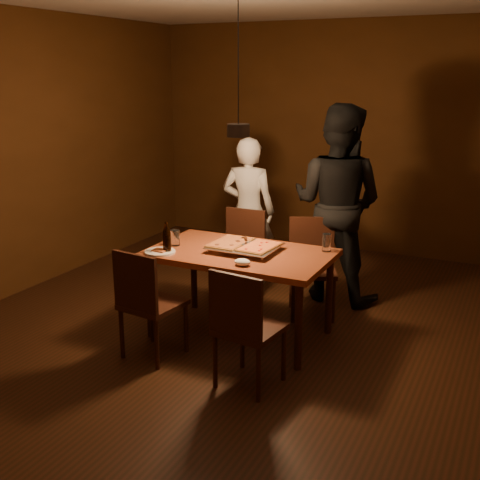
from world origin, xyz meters
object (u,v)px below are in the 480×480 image
at_px(chair_far_right, 312,257).
at_px(diner_white, 248,211).
at_px(chair_near_right, 244,319).
at_px(pizza_tray, 245,248).
at_px(chair_near_left, 145,295).
at_px(pendant_lamp, 238,129).
at_px(plate_slice, 160,252).
at_px(dining_table, 240,260).
at_px(chair_far_left, 241,247).
at_px(beer_bottle_b, 167,239).
at_px(diner_dark, 337,204).
at_px(beer_bottle_a, 167,237).

distance_m(chair_far_right, diner_white, 1.07).
height_order(chair_near_right, pizza_tray, chair_near_right).
relative_size(chair_far_right, chair_near_left, 1.14).
bearing_deg(pendant_lamp, plate_slice, -152.44).
distance_m(diner_white, pendant_lamp, 1.72).
relative_size(dining_table, chair_far_right, 2.70).
relative_size(chair_far_left, chair_near_right, 1.00).
distance_m(chair_far_right, plate_slice, 1.46).
relative_size(chair_far_left, chair_far_right, 0.87).
bearing_deg(plate_slice, beer_bottle_b, 26.67).
distance_m(beer_bottle_b, diner_dark, 1.81).
relative_size(beer_bottle_a, diner_white, 0.17).
relative_size(beer_bottle_a, pendant_lamp, 0.24).
bearing_deg(chair_far_left, pizza_tray, 117.44).
relative_size(chair_near_left, diner_white, 0.31).
distance_m(dining_table, diner_white, 1.40).
height_order(chair_near_right, diner_white, diner_white).
bearing_deg(chair_near_left, pendant_lamp, 64.35).
bearing_deg(beer_bottle_b, chair_far_right, 49.60).
relative_size(chair_near_left, beer_bottle_a, 1.85).
height_order(chair_near_left, pizza_tray, chair_near_left).
bearing_deg(beer_bottle_a, dining_table, 28.25).
relative_size(chair_far_left, diner_dark, 0.25).
height_order(plate_slice, pendant_lamp, pendant_lamp).
bearing_deg(diner_dark, diner_white, 3.13).
bearing_deg(chair_near_left, chair_far_left, 93.74).
xyz_separation_m(beer_bottle_b, diner_white, (-0.01, 1.58, -0.09)).
bearing_deg(diner_white, plate_slice, 80.28).
xyz_separation_m(chair_near_left, beer_bottle_b, (-0.07, 0.43, 0.33)).
relative_size(dining_table, chair_near_right, 3.09).
xyz_separation_m(chair_near_right, pizza_tray, (-0.40, 0.85, 0.24)).
distance_m(chair_far_left, pizza_tray, 0.88).
relative_size(chair_far_left, beer_bottle_a, 1.85).
bearing_deg(chair_far_left, chair_near_right, 116.01).
height_order(dining_table, beer_bottle_b, beer_bottle_b).
relative_size(chair_far_left, plate_slice, 1.90).
height_order(beer_bottle_b, plate_slice, beer_bottle_b).
height_order(chair_far_left, chair_near_left, same).
bearing_deg(pendant_lamp, beer_bottle_b, -152.34).
height_order(beer_bottle_a, diner_dark, diner_dark).
relative_size(chair_near_right, diner_white, 0.31).
height_order(beer_bottle_b, diner_white, diner_white).
relative_size(beer_bottle_a, beer_bottle_b, 1.12).
distance_m(dining_table, chair_far_right, 0.86).
distance_m(beer_bottle_a, pendant_lamp, 1.06).
xyz_separation_m(beer_bottle_b, diner_dark, (0.97, 1.52, 0.09)).
distance_m(chair_far_left, plate_slice, 1.15).
distance_m(chair_near_right, plate_slice, 1.14).
distance_m(chair_far_left, chair_near_left, 1.51).
bearing_deg(chair_far_right, pizza_tray, 40.71).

